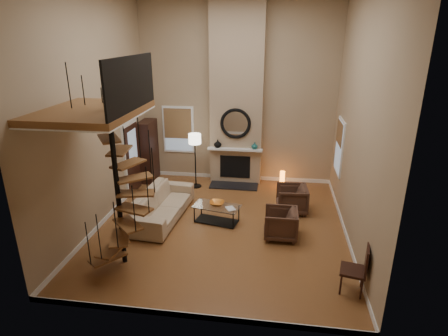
# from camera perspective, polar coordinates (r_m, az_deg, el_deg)

# --- Properties ---
(ground) EXTENTS (6.00, 6.50, 0.01)m
(ground) POSITION_cam_1_polar(r_m,az_deg,el_deg) (9.40, -0.35, -8.90)
(ground) COLOR #9C6332
(ground) RESTS_ON ground
(back_wall) EXTENTS (6.00, 0.02, 5.50)m
(back_wall) POSITION_cam_1_polar(r_m,az_deg,el_deg) (11.59, 2.05, 11.13)
(back_wall) COLOR tan
(back_wall) RESTS_ON ground
(front_wall) EXTENTS (6.00, 0.02, 5.50)m
(front_wall) POSITION_cam_1_polar(r_m,az_deg,el_deg) (5.35, -5.60, 0.29)
(front_wall) COLOR tan
(front_wall) RESTS_ON ground
(left_wall) EXTENTS (0.02, 6.50, 5.50)m
(left_wall) POSITION_cam_1_polar(r_m,az_deg,el_deg) (9.34, -19.09, 7.87)
(left_wall) COLOR tan
(left_wall) RESTS_ON ground
(right_wall) EXTENTS (0.02, 6.50, 5.50)m
(right_wall) POSITION_cam_1_polar(r_m,az_deg,el_deg) (8.51, 20.14, 6.64)
(right_wall) COLOR tan
(right_wall) RESTS_ON ground
(baseboard_back) EXTENTS (6.00, 0.02, 0.12)m
(baseboard_back) POSITION_cam_1_polar(r_m,az_deg,el_deg) (12.29, 1.89, -1.37)
(baseboard_back) COLOR white
(baseboard_back) RESTS_ON ground
(baseboard_front) EXTENTS (6.00, 0.02, 0.12)m
(baseboard_front) POSITION_cam_1_polar(r_m,az_deg,el_deg) (6.75, -4.75, -21.69)
(baseboard_front) COLOR white
(baseboard_front) RESTS_ON ground
(baseboard_left) EXTENTS (0.02, 6.50, 0.12)m
(baseboard_left) POSITION_cam_1_polar(r_m,az_deg,el_deg) (10.20, -17.33, -7.02)
(baseboard_left) COLOR white
(baseboard_left) RESTS_ON ground
(baseboard_right) EXTENTS (0.02, 6.50, 0.12)m
(baseboard_right) POSITION_cam_1_polar(r_m,az_deg,el_deg) (9.46, 18.13, -9.38)
(baseboard_right) COLOR white
(baseboard_right) RESTS_ON ground
(chimney_breast) EXTENTS (1.60, 0.38, 5.50)m
(chimney_breast) POSITION_cam_1_polar(r_m,az_deg,el_deg) (11.40, 1.95, 10.98)
(chimney_breast) COLOR tan
(chimney_breast) RESTS_ON ground
(hearth) EXTENTS (1.50, 0.60, 0.04)m
(hearth) POSITION_cam_1_polar(r_m,az_deg,el_deg) (11.69, 1.52, -2.74)
(hearth) COLOR black
(hearth) RESTS_ON ground
(firebox) EXTENTS (0.95, 0.02, 0.72)m
(firebox) POSITION_cam_1_polar(r_m,az_deg,el_deg) (11.76, 1.71, 0.19)
(firebox) COLOR black
(firebox) RESTS_ON chimney_breast
(mantel) EXTENTS (1.70, 0.18, 0.06)m
(mantel) POSITION_cam_1_polar(r_m,az_deg,el_deg) (11.50, 1.70, 2.86)
(mantel) COLOR white
(mantel) RESTS_ON chimney_breast
(mirror_frame) EXTENTS (0.94, 0.10, 0.94)m
(mirror_frame) POSITION_cam_1_polar(r_m,az_deg,el_deg) (11.34, 1.77, 6.82)
(mirror_frame) COLOR black
(mirror_frame) RESTS_ON chimney_breast
(mirror_disc) EXTENTS (0.80, 0.01, 0.80)m
(mirror_disc) POSITION_cam_1_polar(r_m,az_deg,el_deg) (11.35, 1.78, 6.83)
(mirror_disc) COLOR white
(mirror_disc) RESTS_ON chimney_breast
(vase_left) EXTENTS (0.24, 0.24, 0.25)m
(vase_left) POSITION_cam_1_polar(r_m,az_deg,el_deg) (11.56, -0.99, 3.77)
(vase_left) COLOR black
(vase_left) RESTS_ON mantel
(vase_right) EXTENTS (0.20, 0.20, 0.21)m
(vase_right) POSITION_cam_1_polar(r_m,az_deg,el_deg) (11.45, 4.72, 3.43)
(vase_right) COLOR #185754
(vase_right) RESTS_ON mantel
(window_back) EXTENTS (1.02, 0.06, 1.52)m
(window_back) POSITION_cam_1_polar(r_m,az_deg,el_deg) (12.14, -7.03, 5.97)
(window_back) COLOR white
(window_back) RESTS_ON back_wall
(window_right) EXTENTS (0.06, 1.02, 1.52)m
(window_right) POSITION_cam_1_polar(r_m,az_deg,el_deg) (10.69, 17.29, 3.28)
(window_right) COLOR white
(window_right) RESTS_ON right_wall
(entry_door) EXTENTS (0.10, 1.05, 2.16)m
(entry_door) POSITION_cam_1_polar(r_m,az_deg,el_deg) (11.33, -13.91, 1.47)
(entry_door) COLOR white
(entry_door) RESTS_ON ground
(loft) EXTENTS (1.70, 2.20, 1.09)m
(loft) POSITION_cam_1_polar(r_m,az_deg,el_deg) (7.25, -19.03, 8.53)
(loft) COLOR brown
(loft) RESTS_ON left_wall
(spiral_stair) EXTENTS (1.47, 1.47, 4.06)m
(spiral_stair) POSITION_cam_1_polar(r_m,az_deg,el_deg) (7.55, -15.98, -2.27)
(spiral_stair) COLOR black
(spiral_stair) RESTS_ON ground
(hutch) EXTENTS (0.42, 0.90, 2.01)m
(hutch) POSITION_cam_1_polar(r_m,az_deg,el_deg) (12.17, -11.56, 2.45)
(hutch) COLOR black
(hutch) RESTS_ON ground
(sofa) EXTENTS (1.15, 2.54, 0.72)m
(sofa) POSITION_cam_1_polar(r_m,az_deg,el_deg) (9.74, -9.51, -5.47)
(sofa) COLOR tan
(sofa) RESTS_ON ground
(armchair_near) EXTENTS (0.86, 0.84, 0.73)m
(armchair_near) POSITION_cam_1_polar(r_m,az_deg,el_deg) (10.15, 10.76, -4.73)
(armchair_near) COLOR #482D21
(armchair_near) RESTS_ON ground
(armchair_far) EXTENTS (0.77, 0.75, 0.70)m
(armchair_far) POSITION_cam_1_polar(r_m,az_deg,el_deg) (8.87, 9.15, -8.44)
(armchair_far) COLOR #482D21
(armchair_far) RESTS_ON ground
(coffee_table) EXTENTS (1.26, 0.81, 0.44)m
(coffee_table) POSITION_cam_1_polar(r_m,az_deg,el_deg) (9.46, -1.15, -6.72)
(coffee_table) COLOR silver
(coffee_table) RESTS_ON ground
(bowl) EXTENTS (0.37, 0.37, 0.09)m
(bowl) POSITION_cam_1_polar(r_m,az_deg,el_deg) (9.41, -1.10, -5.43)
(bowl) COLOR orange
(bowl) RESTS_ON coffee_table
(book) EXTENTS (0.31, 0.33, 0.03)m
(book) POSITION_cam_1_polar(r_m,az_deg,el_deg) (9.21, 0.86, -6.29)
(book) COLOR gray
(book) RESTS_ON coffee_table
(floor_lamp) EXTENTS (0.38, 0.38, 1.70)m
(floor_lamp) POSITION_cam_1_polar(r_m,az_deg,el_deg) (11.24, -4.49, 3.81)
(floor_lamp) COLOR black
(floor_lamp) RESTS_ON ground
(accent_lamp) EXTENTS (0.15, 0.15, 0.55)m
(accent_lamp) POSITION_cam_1_polar(r_m,az_deg,el_deg) (11.69, 8.91, -1.77)
(accent_lamp) COLOR orange
(accent_lamp) RESTS_ON ground
(side_chair) EXTENTS (0.54, 0.54, 0.97)m
(side_chair) POSITION_cam_1_polar(r_m,az_deg,el_deg) (7.41, 19.94, -14.18)
(side_chair) COLOR black
(side_chair) RESTS_ON ground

